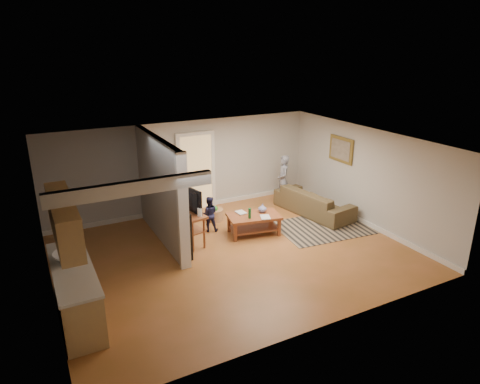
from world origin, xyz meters
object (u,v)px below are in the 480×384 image
sofa (313,213)px  child (282,204)px  coffee_table (254,219)px  speaker_left (189,238)px  toddler (210,231)px  toy_basket (214,214)px  tv_console (186,214)px  speaker_right (187,201)px

sofa → child: 1.06m
coffee_table → sofa: bearing=10.7°
speaker_left → toddler: speaker_left is taller
speaker_left → toy_basket: 2.28m
child → sofa: bearing=41.5°
tv_console → speaker_right: size_ratio=1.24×
speaker_right → child: 2.91m
coffee_table → toy_basket: 1.35m
sofa → toy_basket: bearing=63.4°
speaker_right → child: size_ratio=0.73×
speaker_right → toddler: bearing=-57.5°
coffee_table → toddler: coffee_table is taller
toy_basket → toddler: 0.71m
speaker_right → toy_basket: bearing=-11.5°
child → toddler: size_ratio=1.61×
toy_basket → tv_console: bearing=-141.4°
speaker_left → toy_basket: speaker_left is taller
tv_console → toy_basket: bearing=27.0°
coffee_table → speaker_left: speaker_left is taller
coffee_table → speaker_right: bearing=125.6°
sofa → toddler: toddler is taller
tv_console → speaker_right: tv_console is taller
sofa → child: (-0.37, 0.99, 0.00)m
tv_console → toddler: tv_console is taller
toddler → child: bearing=-143.3°
sofa → toy_basket: toy_basket is taller
sofa → child: bearing=11.2°
tv_console → toddler: size_ratio=1.45×
speaker_left → speaker_right: bearing=51.8°
child → coffee_table: bearing=-29.9°
tv_console → toy_basket: (1.12, 0.89, -0.54)m
speaker_left → child: speaker_left is taller
child → toddler: (-2.64, -0.73, 0.00)m
sofa → coffee_table: (-2.08, -0.39, 0.38)m
sofa → tv_console: (-3.73, -0.06, 0.71)m
sofa → tv_console: tv_console is taller
speaker_right → toddler: size_ratio=1.17×
tv_console → toy_basket: 1.53m
speaker_left → speaker_right: (0.77, 2.14, -0.01)m
child → speaker_left: bearing=-40.7°
sofa → speaker_right: size_ratio=2.18×
speaker_left → toddler: (0.99, 1.20, -0.54)m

